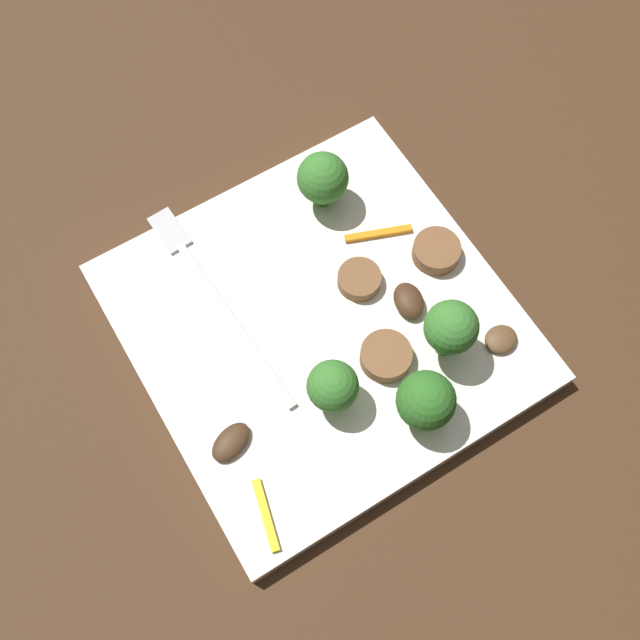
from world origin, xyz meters
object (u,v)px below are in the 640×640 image
object	(u,v)px
broccoli_floret_2	(333,386)
sausage_slice_2	(437,252)
broccoli_floret_0	(451,328)
sausage_slice_1	(359,279)
mushroom_0	(231,442)
pepper_strip_2	(266,515)
fork	(211,290)
broccoli_floret_3	(426,401)
mushroom_2	(409,301)
broccoli_floret_1	(323,179)
mushroom_1	(501,339)
plate	(320,325)
sausage_slice_0	(386,356)
pepper_strip_0	(378,234)

from	to	relation	value
broccoli_floret_2	sausage_slice_2	bearing A→B (deg)	-66.68
broccoli_floret_0	sausage_slice_1	world-z (taller)	broccoli_floret_0
sausage_slice_2	mushroom_0	world-z (taller)	sausage_slice_2
pepper_strip_2	mushroom_0	bearing A→B (deg)	-4.04
sausage_slice_2	mushroom_0	distance (m)	0.20
broccoli_floret_0	mushroom_0	distance (m)	0.16
fork	sausage_slice_2	bearing A→B (deg)	-114.81
broccoli_floret_2	broccoli_floret_3	xyz separation A→B (m)	(-0.04, -0.04, 0.00)
broccoli_floret_0	mushroom_2	bearing A→B (deg)	2.37
broccoli_floret_1	pepper_strip_2	world-z (taller)	broccoli_floret_1
sausage_slice_2	mushroom_2	size ratio (longest dim) A/B	1.23
broccoli_floret_3	fork	bearing A→B (deg)	26.66
fork	broccoli_floret_3	size ratio (longest dim) A/B	3.61
fork	mushroom_1	bearing A→B (deg)	-135.35
sausage_slice_1	broccoli_floret_3	bearing A→B (deg)	170.53
broccoli_floret_1	mushroom_2	world-z (taller)	broccoli_floret_1
plate	broccoli_floret_1	size ratio (longest dim) A/B	5.11
mushroom_1	mushroom_0	bearing A→B (deg)	80.10
broccoli_floret_3	mushroom_2	size ratio (longest dim) A/B	1.79
sausage_slice_1	mushroom_2	bearing A→B (deg)	-147.60
broccoli_floret_0	sausage_slice_1	distance (m)	0.08
broccoli_floret_3	plate	bearing A→B (deg)	13.21
mushroom_0	mushroom_1	xyz separation A→B (m)	(-0.03, -0.19, -0.00)
fork	sausage_slice_0	distance (m)	0.13
broccoli_floret_0	broccoli_floret_3	world-z (taller)	broccoli_floret_0
broccoli_floret_0	broccoli_floret_3	xyz separation A→B (m)	(-0.03, 0.04, -0.01)
broccoli_floret_2	sausage_slice_1	world-z (taller)	broccoli_floret_2
broccoli_floret_0	mushroom_1	size ratio (longest dim) A/B	2.44
sausage_slice_1	sausage_slice_2	distance (m)	0.06
broccoli_floret_0	broccoli_floret_1	distance (m)	0.14
broccoli_floret_2	sausage_slice_0	distance (m)	0.05
fork	sausage_slice_0	bearing A→B (deg)	-147.52
broccoli_floret_2	mushroom_0	xyz separation A→B (m)	(0.01, 0.07, -0.02)
mushroom_0	pepper_strip_2	world-z (taller)	mushroom_0
broccoli_floret_2	sausage_slice_1	bearing A→B (deg)	-44.28
sausage_slice_1	sausage_slice_2	xyz separation A→B (m)	(-0.01, -0.06, 0.00)
plate	broccoli_floret_3	size ratio (longest dim) A/B	5.05
sausage_slice_0	pepper_strip_2	bearing A→B (deg)	111.60
plate	pepper_strip_2	distance (m)	0.14
fork	sausage_slice_1	size ratio (longest dim) A/B	5.82
sausage_slice_0	mushroom_0	distance (m)	0.12
broccoli_floret_0	broccoli_floret_2	xyz separation A→B (m)	(0.01, 0.08, -0.01)
sausage_slice_0	mushroom_1	size ratio (longest dim) A/B	1.51
mushroom_2	pepper_strip_0	bearing A→B (deg)	-12.07
plate	pepper_strip_0	size ratio (longest dim) A/B	5.10
sausage_slice_1	mushroom_2	xyz separation A→B (m)	(-0.03, -0.02, 0.00)
mushroom_2	mushroom_0	bearing A→B (deg)	98.36
broccoli_floret_2	broccoli_floret_3	size ratio (longest dim) A/B	0.91
broccoli_floret_0	mushroom_0	world-z (taller)	broccoli_floret_0
broccoli_floret_1	mushroom_1	xyz separation A→B (m)	(-0.16, -0.05, -0.03)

